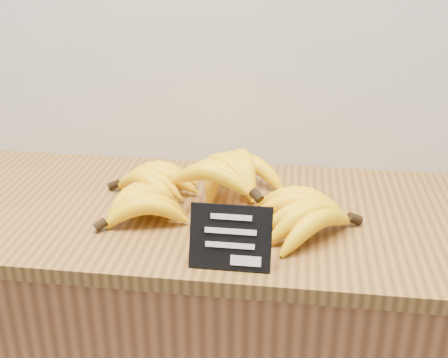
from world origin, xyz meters
TOP-DOWN VIEW (x-y plane):
  - counter_top at (0.02, 2.75)m, footprint 1.37×0.54m
  - chalkboard_sign at (0.05, 2.54)m, footprint 0.14×0.05m
  - banana_pile at (0.00, 2.75)m, footprint 0.55×0.39m

SIDE VIEW (x-z plane):
  - counter_top at x=0.02m, z-range 0.90..0.93m
  - banana_pile at x=0.00m, z-range 0.91..1.04m
  - chalkboard_sign at x=0.05m, z-range 0.93..1.04m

